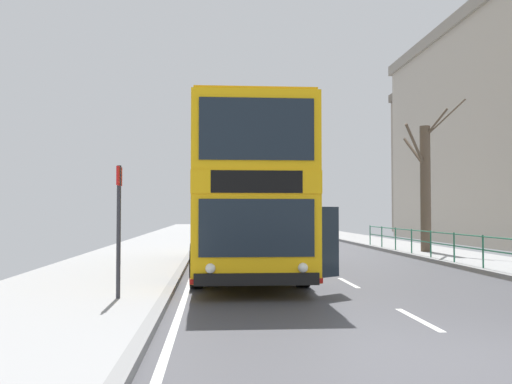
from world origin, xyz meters
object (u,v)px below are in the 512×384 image
object	(u,v)px
double_decker_bus_main	(243,195)
bus_stop_sign_near	(119,216)
bare_tree_far_00	(425,185)
background_building_01	(460,157)

from	to	relation	value
double_decker_bus_main	bus_stop_sign_near	xyz separation A→B (m)	(-2.66, -5.49, -0.56)
double_decker_bus_main	bare_tree_far_00	bearing A→B (deg)	38.66
double_decker_bus_main	background_building_01	xyz separation A→B (m)	(19.48, 28.61, 4.05)
bus_stop_sign_near	background_building_01	distance (m)	40.91
bare_tree_far_00	background_building_01	bearing A→B (deg)	62.52
double_decker_bus_main	bus_stop_sign_near	size ratio (longest dim) A/B	4.30
bus_stop_sign_near	bare_tree_far_00	xyz separation A→B (m)	(10.52, 11.78, 1.19)
bus_stop_sign_near	bare_tree_far_00	bearing A→B (deg)	48.22
bus_stop_sign_near	bare_tree_far_00	distance (m)	15.84
double_decker_bus_main	background_building_01	size ratio (longest dim) A/B	0.86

